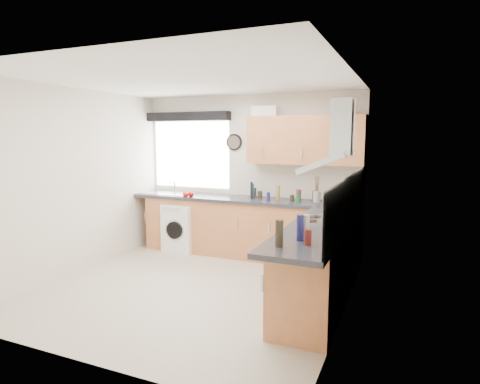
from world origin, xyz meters
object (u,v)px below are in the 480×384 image
at_px(oven, 322,262).
at_px(extractor_hood, 334,144).
at_px(upper_cabinets, 305,140).
at_px(washing_machine, 183,227).

relative_size(oven, extractor_hood, 1.09).
distance_m(extractor_hood, upper_cabinets, 1.48).
xyz_separation_m(oven, extractor_hood, (0.10, -0.00, 1.34)).
relative_size(oven, washing_machine, 1.11).
bearing_deg(upper_cabinets, oven, -67.46).
distance_m(oven, upper_cabinets, 1.99).
distance_m(oven, extractor_hood, 1.35).
bearing_deg(oven, extractor_hood, -0.00).
height_order(oven, washing_machine, oven).
bearing_deg(oven, washing_machine, 156.25).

